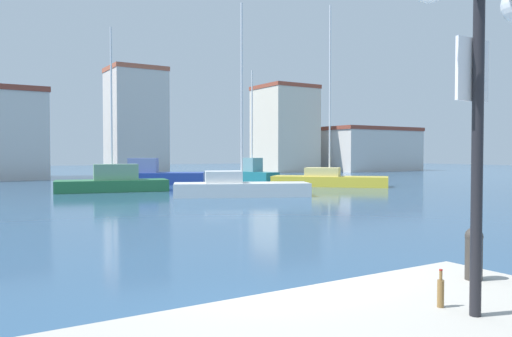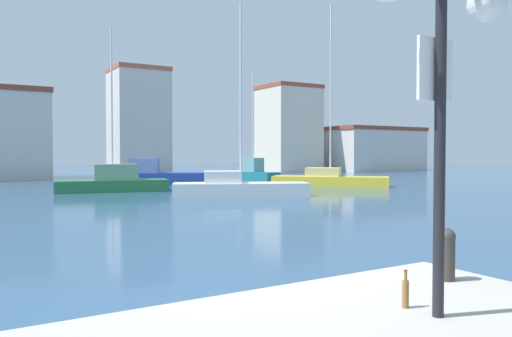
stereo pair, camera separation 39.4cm
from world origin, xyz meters
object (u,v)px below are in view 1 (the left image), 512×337
mooring_bollard (474,251)px  sailboat_green_mid_harbor (113,182)px  bottle (441,292)px  sailboat_teal_center_channel (252,174)px  sailboat_white_outer_mooring (239,187)px  motorboat_blue_far_left (151,176)px  sailboat_yellow_inner_mooring (328,179)px  lamppost (479,16)px

mooring_bollard → sailboat_green_mid_harbor: (4.30, 29.18, -0.74)m
bottle → mooring_bollard: size_ratio=0.60×
sailboat_teal_center_channel → sailboat_green_mid_harbor: (-13.12, -4.08, -0.11)m
bottle → sailboat_white_outer_mooring: sailboat_white_outer_mooring is taller
motorboat_blue_far_left → mooring_bollard: bearing=-104.6°
sailboat_green_mid_harbor → sailboat_teal_center_channel: bearing=17.3°
bottle → sailboat_yellow_inner_mooring: bearing=51.7°
sailboat_white_outer_mooring → motorboat_blue_far_left: bearing=91.0°
sailboat_white_outer_mooring → sailboat_yellow_inner_mooring: (10.13, 4.08, 0.01)m
sailboat_teal_center_channel → sailboat_yellow_inner_mooring: sailboat_yellow_inner_mooring is taller
bottle → sailboat_teal_center_channel: 38.54m
bottle → sailboat_green_mid_harbor: size_ratio=0.03×
bottle → sailboat_teal_center_channel: sailboat_teal_center_channel is taller
sailboat_green_mid_harbor → sailboat_white_outer_mooring: bearing=-55.6°
motorboat_blue_far_left → sailboat_green_mid_harbor: sailboat_green_mid_harbor is taller
bottle → sailboat_white_outer_mooring: 24.60m
lamppost → sailboat_teal_center_channel: sailboat_teal_center_channel is taller
sailboat_yellow_inner_mooring → sailboat_green_mid_harbor: bearing=167.4°
mooring_bollard → sailboat_yellow_inner_mooring: size_ratio=0.04×
sailboat_white_outer_mooring → lamppost: bearing=-115.2°
lamppost → sailboat_green_mid_harbor: bearing=79.7°
bottle → motorboat_blue_far_left: bearing=73.8°
lamppost → motorboat_blue_far_left: lamppost is taller
sailboat_white_outer_mooring → sailboat_green_mid_harbor: sailboat_white_outer_mooring is taller
motorboat_blue_far_left → sailboat_yellow_inner_mooring: sailboat_yellow_inner_mooring is taller
mooring_bollard → sailboat_yellow_inner_mooring: (19.56, 25.77, -0.81)m
sailboat_white_outer_mooring → sailboat_teal_center_channel: (7.99, 11.57, 0.20)m
mooring_bollard → sailboat_white_outer_mooring: size_ratio=0.05×
bottle → sailboat_green_mid_harbor: (5.50, 29.66, -0.55)m
sailboat_white_outer_mooring → bottle: bearing=-115.6°
mooring_bollard → sailboat_teal_center_channel: bearing=62.4°
sailboat_white_outer_mooring → sailboat_teal_center_channel: bearing=55.4°
sailboat_white_outer_mooring → sailboat_yellow_inner_mooring: bearing=21.9°
sailboat_teal_center_channel → motorboat_blue_far_left: (-8.22, 2.15, -0.10)m
sailboat_yellow_inner_mooring → sailboat_white_outer_mooring: bearing=-158.1°
bottle → motorboat_blue_far_left: motorboat_blue_far_left is taller
sailboat_white_outer_mooring → mooring_bollard: bearing=-113.5°
motorboat_blue_far_left → sailboat_green_mid_harbor: (-4.90, -6.24, -0.01)m
lamppost → sailboat_yellow_inner_mooring: sailboat_yellow_inner_mooring is taller
sailboat_white_outer_mooring → motorboat_blue_far_left: size_ratio=1.30×
sailboat_yellow_inner_mooring → bottle: bearing=-128.3°
sailboat_white_outer_mooring → sailboat_yellow_inner_mooring: sailboat_yellow_inner_mooring is taller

